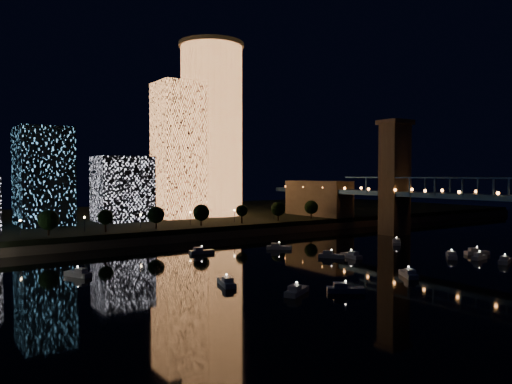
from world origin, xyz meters
The scene contains 10 objects.
ground centered at (0.00, 0.00, 0.00)m, with size 520.00×520.00×0.00m, color black.
far_bank centered at (0.00, 160.00, 2.50)m, with size 420.00×160.00×5.00m, color black.
seawall centered at (0.00, 82.00, 1.50)m, with size 420.00×6.00×3.00m, color #6B5E4C.
tower_cylindrical centered at (21.08, 134.33, 50.01)m, with size 34.00×34.00×89.76m.
tower_rectangular centered at (-0.97, 128.85, 38.10)m, with size 20.81×20.81×66.20m, color #F1904D.
midrise_blocks centered at (-68.15, 123.95, 21.14)m, with size 109.73×44.10×41.06m.
truss_bridge centered at (65.00, 3.72, 16.25)m, with size 13.00×266.00×50.00m.
motorboats centered at (-2.02, 10.44, 0.81)m, with size 124.60×71.77×2.78m.
esplanade_trees centered at (-24.21, 88.00, 10.47)m, with size 166.01×6.99×9.00m.
street_lamps centered at (-34.00, 94.00, 9.02)m, with size 132.70×0.70×5.65m.
Camera 1 is at (-107.93, -95.36, 26.26)m, focal length 35.00 mm.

